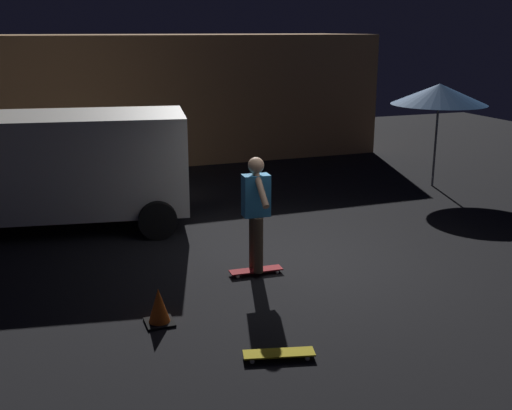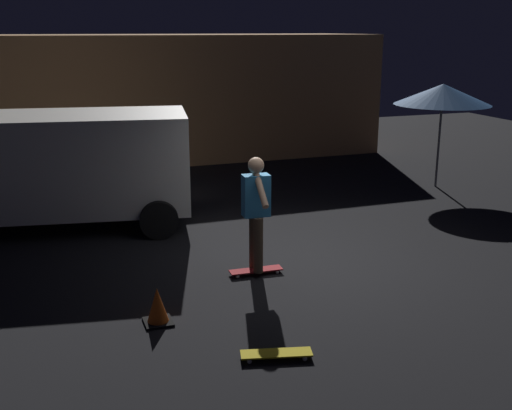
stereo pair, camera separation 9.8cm
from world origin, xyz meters
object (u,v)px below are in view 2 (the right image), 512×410
object	(u,v)px
parked_van	(55,164)
patio_umbrella	(443,94)
traffic_cone	(158,307)
skateboard_ridden	(256,270)
skateboard_spare	(276,354)
skater	(256,206)

from	to	relation	value
parked_van	patio_umbrella	bearing A→B (deg)	1.72
traffic_cone	skateboard_ridden	bearing A→B (deg)	33.34
skateboard_ridden	skateboard_spare	size ratio (longest dim) A/B	0.98
patio_umbrella	traffic_cone	size ratio (longest dim) A/B	5.00
skateboard_ridden	skateboard_spare	xyz separation A→B (m)	(-0.61, -2.37, 0.00)
patio_umbrella	skateboard_ridden	size ratio (longest dim) A/B	2.91
traffic_cone	parked_van	bearing A→B (deg)	101.60
skateboard_spare	skater	distance (m)	2.63
parked_van	skater	xyz separation A→B (m)	(2.57, -3.36, -0.12)
traffic_cone	skateboard_spare	bearing A→B (deg)	-50.61
skateboard_spare	patio_umbrella	bearing A→B (deg)	43.71
skateboard_ridden	skater	size ratio (longest dim) A/B	0.47
skateboard_ridden	skateboard_spare	distance (m)	2.44
skateboard_ridden	skater	xyz separation A→B (m)	(0.00, 0.00, 0.98)
parked_van	skateboard_ridden	world-z (taller)	parked_van
parked_van	skater	world-z (taller)	parked_van
parked_van	traffic_cone	size ratio (longest dim) A/B	10.56
traffic_cone	patio_umbrella	bearing A→B (deg)	32.77
parked_van	skateboard_ridden	distance (m)	4.37
parked_van	skateboard_ridden	xyz separation A→B (m)	(2.57, -3.36, -1.11)
parked_van	traffic_cone	xyz separation A→B (m)	(0.91, -4.45, -0.95)
skater	traffic_cone	size ratio (longest dim) A/B	3.63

